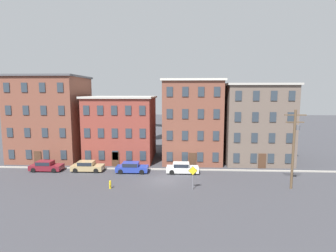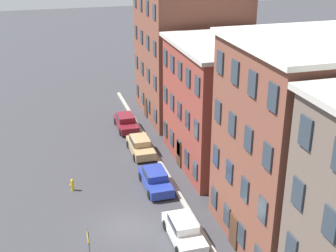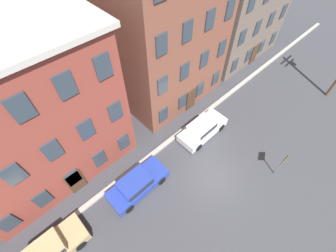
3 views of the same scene
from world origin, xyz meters
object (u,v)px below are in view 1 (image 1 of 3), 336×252
(caution_sign, at_px, (193,174))
(car_tan, at_px, (87,166))
(car_blue, at_px, (132,167))
(utility_pole, at_px, (294,145))
(car_maroon, at_px, (46,166))
(car_white, at_px, (182,168))
(fire_hydrant, at_px, (110,184))

(caution_sign, bearing_deg, car_tan, 156.19)
(car_blue, distance_m, utility_pole, 20.73)
(car_maroon, bearing_deg, car_white, -0.17)
(car_white, height_order, utility_pole, utility_pole)
(car_maroon, relative_size, car_tan, 1.00)
(car_blue, distance_m, caution_sign, 10.27)
(car_white, relative_size, utility_pole, 0.48)
(car_blue, bearing_deg, car_tan, 177.50)
(car_maroon, distance_m, utility_pole, 32.55)
(car_tan, height_order, utility_pole, utility_pole)
(car_blue, height_order, utility_pole, utility_pole)
(car_maroon, xyz_separation_m, caution_sign, (20.39, -6.26, 1.11))
(caution_sign, distance_m, fire_hydrant, 9.59)
(car_maroon, height_order, car_blue, same)
(car_blue, relative_size, fire_hydrant, 4.58)
(car_blue, height_order, fire_hydrant, car_blue)
(car_white, xyz_separation_m, utility_pole, (12.59, -5.33, 4.38))
(car_blue, relative_size, utility_pole, 0.48)
(car_maroon, height_order, car_tan, same)
(car_tan, xyz_separation_m, car_blue, (6.36, -0.28, 0.00))
(utility_pole, height_order, fire_hydrant, utility_pole)
(utility_pole, bearing_deg, car_tan, 167.95)
(car_white, bearing_deg, car_tan, 179.13)
(car_maroon, bearing_deg, utility_pole, -9.62)
(car_blue, height_order, car_white, same)
(car_maroon, distance_m, car_tan, 5.87)
(car_tan, xyz_separation_m, utility_pole, (25.93, -5.53, 4.38))
(car_maroon, xyz_separation_m, fire_hydrant, (10.90, -6.39, -0.27))
(caution_sign, bearing_deg, car_blue, 143.08)
(car_maroon, distance_m, car_blue, 12.23)
(car_tan, distance_m, car_blue, 6.37)
(car_tan, xyz_separation_m, car_white, (13.34, -0.20, 0.00))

